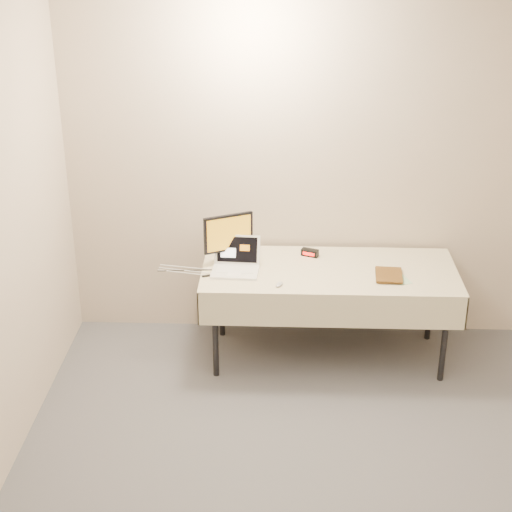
{
  "coord_description": "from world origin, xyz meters",
  "views": [
    {
      "loc": [
        -0.34,
        -3.13,
        3.21
      ],
      "look_at": [
        -0.54,
        1.99,
        0.86
      ],
      "focal_mm": 55.0,
      "sensor_mm": 36.0,
      "label": 1
    }
  ],
  "objects_px": {
    "laptop": "(236,263)",
    "monitor": "(228,235)",
    "book": "(377,260)",
    "table": "(329,277)"
  },
  "relations": [
    {
      "from": "laptop",
      "to": "monitor",
      "type": "distance_m",
      "value": 0.21
    },
    {
      "from": "laptop",
      "to": "table",
      "type": "bearing_deg",
      "value": 6.06
    },
    {
      "from": "table",
      "to": "monitor",
      "type": "height_order",
      "value": "monitor"
    },
    {
      "from": "laptop",
      "to": "book",
      "type": "xyz_separation_m",
      "value": [
        1.01,
        -0.08,
        0.07
      ]
    },
    {
      "from": "laptop",
      "to": "monitor",
      "type": "xyz_separation_m",
      "value": [
        -0.06,
        0.1,
        0.17
      ]
    },
    {
      "from": "table",
      "to": "book",
      "type": "distance_m",
      "value": 0.39
    },
    {
      "from": "table",
      "to": "monitor",
      "type": "distance_m",
      "value": 0.8
    },
    {
      "from": "table",
      "to": "book",
      "type": "relative_size",
      "value": 7.37
    },
    {
      "from": "laptop",
      "to": "book",
      "type": "distance_m",
      "value": 1.01
    },
    {
      "from": "table",
      "to": "monitor",
      "type": "xyz_separation_m",
      "value": [
        -0.74,
        0.07,
        0.29
      ]
    }
  ]
}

